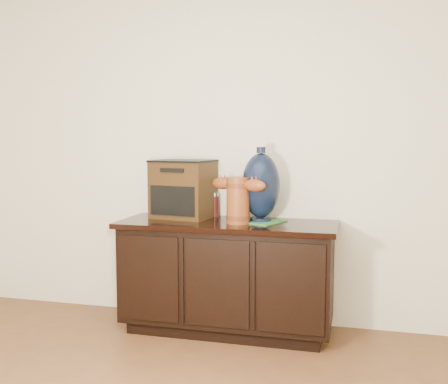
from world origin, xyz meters
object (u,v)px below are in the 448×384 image
(lamp_base, at_px, (261,186))
(terracotta_vessel, at_px, (238,198))
(sideboard, at_px, (227,276))
(tv_radio, at_px, (183,189))
(spray_can, at_px, (215,205))

(lamp_base, bearing_deg, terracotta_vessel, -141.68)
(sideboard, relative_size, tv_radio, 3.24)
(tv_radio, distance_m, lamp_base, 0.57)
(lamp_base, bearing_deg, spray_can, 157.13)
(tv_radio, bearing_deg, spray_can, 33.15)
(sideboard, distance_m, terracotta_vessel, 0.55)
(sideboard, relative_size, spray_can, 8.42)
(lamp_base, relative_size, spray_can, 2.85)
(sideboard, height_order, spray_can, spray_can)
(tv_radio, height_order, lamp_base, lamp_base)
(terracotta_vessel, distance_m, lamp_base, 0.18)
(sideboard, xyz_separation_m, terracotta_vessel, (0.09, -0.05, 0.54))
(sideboard, xyz_separation_m, lamp_base, (0.22, 0.06, 0.61))
(lamp_base, bearing_deg, tv_radio, 173.89)
(sideboard, distance_m, lamp_base, 0.65)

